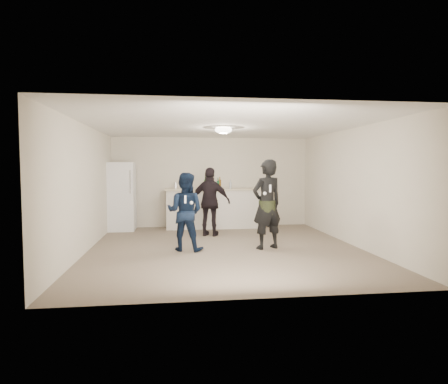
{
  "coord_description": "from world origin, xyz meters",
  "views": [
    {
      "loc": [
        -0.98,
        -7.53,
        1.64
      ],
      "look_at": [
        0.0,
        0.2,
        1.15
      ],
      "focal_mm": 30.0,
      "sensor_mm": 36.0,
      "label": 1
    }
  ],
  "objects": [
    {
      "name": "floor",
      "position": [
        0.0,
        0.0,
        0.0
      ],
      "size": [
        6.0,
        6.0,
        0.0
      ],
      "primitive_type": "plane",
      "color": "#6B5B4C",
      "rests_on": "ground"
    },
    {
      "name": "wall_left",
      "position": [
        -2.75,
        0.0,
        1.25
      ],
      "size": [
        0.0,
        6.0,
        6.0
      ],
      "primitive_type": "plane",
      "rotation": [
        1.57,
        0.0,
        1.57
      ],
      "color": "beige",
      "rests_on": "floor"
    },
    {
      "name": "shaker",
      "position": [
        -1.01,
        2.65,
        1.18
      ],
      "size": [
        0.08,
        0.08,
        0.17
      ],
      "primitive_type": "cylinder",
      "color": "silver",
      "rests_on": "counter_top"
    },
    {
      "name": "ceiling_dome",
      "position": [
        0.0,
        0.3,
        2.45
      ],
      "size": [
        0.36,
        0.36,
        0.16
      ],
      "primitive_type": "ellipsoid",
      "color": "white",
      "rests_on": "ceiling"
    },
    {
      "name": "counter_top",
      "position": [
        0.04,
        2.67,
        1.07
      ],
      "size": [
        2.68,
        0.64,
        0.04
      ],
      "primitive_type": "cube",
      "color": "beige",
      "rests_on": "counter"
    },
    {
      "name": "bottle_cluster",
      "position": [
        0.08,
        2.66,
        1.2
      ],
      "size": [
        0.74,
        0.28,
        0.24
      ],
      "color": "brown",
      "rests_on": "counter_top"
    },
    {
      "name": "ceiling",
      "position": [
        0.0,
        0.0,
        2.5
      ],
      "size": [
        6.0,
        6.0,
        0.0
      ],
      "primitive_type": "plane",
      "rotation": [
        3.14,
        0.0,
        0.0
      ],
      "color": "silver",
      "rests_on": "wall_back"
    },
    {
      "name": "wall_back",
      "position": [
        0.0,
        3.0,
        1.25
      ],
      "size": [
        6.0,
        0.0,
        6.0
      ],
      "primitive_type": "plane",
      "rotation": [
        1.57,
        0.0,
        0.0
      ],
      "color": "beige",
      "rests_on": "floor"
    },
    {
      "name": "nunchuk_man",
      "position": [
        -0.7,
        -0.32,
        0.98
      ],
      "size": [
        0.07,
        0.07,
        0.07
      ],
      "primitive_type": "sphere",
      "color": "white",
      "rests_on": "man"
    },
    {
      "name": "wall_front",
      "position": [
        0.0,
        -3.0,
        1.25
      ],
      "size": [
        6.0,
        0.0,
        6.0
      ],
      "primitive_type": "plane",
      "rotation": [
        -1.57,
        0.0,
        0.0
      ],
      "color": "beige",
      "rests_on": "floor"
    },
    {
      "name": "nunchuk_woman",
      "position": [
        0.74,
        -0.34,
        1.15
      ],
      "size": [
        0.07,
        0.07,
        0.07
      ],
      "primitive_type": "sphere",
      "color": "silver",
      "rests_on": "woman"
    },
    {
      "name": "wall_right",
      "position": [
        2.75,
        0.0,
        1.25
      ],
      "size": [
        0.0,
        6.0,
        6.0
      ],
      "primitive_type": "plane",
      "rotation": [
        1.57,
        0.0,
        -1.57
      ],
      "color": "beige",
      "rests_on": "floor"
    },
    {
      "name": "camo_shorts",
      "position": [
        0.84,
        -0.12,
        0.85
      ],
      "size": [
        0.34,
        0.34,
        0.28
      ],
      "primitive_type": "cylinder",
      "color": "#2A3518",
      "rests_on": "woman"
    },
    {
      "name": "counter",
      "position": [
        0.04,
        2.67,
        0.53
      ],
      "size": [
        2.6,
        0.56,
        1.05
      ],
      "primitive_type": "cube",
      "color": "silver",
      "rests_on": "floor"
    },
    {
      "name": "fridge_handle",
      "position": [
        -2.16,
        2.23,
        1.3
      ],
      "size": [
        0.02,
        0.02,
        0.6
      ],
      "primitive_type": "cylinder",
      "color": "#BABABE",
      "rests_on": "fridge"
    },
    {
      "name": "man",
      "position": [
        -0.82,
        -0.07,
        0.78
      ],
      "size": [
        0.91,
        0.8,
        1.56
      ],
      "primitive_type": "imported",
      "rotation": [
        0.0,
        0.0,
        2.82
      ],
      "color": "#102444",
      "rests_on": "floor"
    },
    {
      "name": "remote_woman",
      "position": [
        0.84,
        -0.37,
        1.25
      ],
      "size": [
        0.04,
        0.04,
        0.15
      ],
      "primitive_type": "cube",
      "color": "white",
      "rests_on": "woman"
    },
    {
      "name": "spectator",
      "position": [
        -0.17,
        1.46,
        0.83
      ],
      "size": [
        1.06,
        0.73,
        1.67
      ],
      "primitive_type": "imported",
      "rotation": [
        0.0,
        0.0,
        2.77
      ],
      "color": "black",
      "rests_on": "floor"
    },
    {
      "name": "woman",
      "position": [
        0.84,
        -0.12,
        0.91
      ],
      "size": [
        0.78,
        0.64,
        1.82
      ],
      "primitive_type": "imported",
      "rotation": [
        0.0,
        0.0,
        3.5
      ],
      "color": "black",
      "rests_on": "floor"
    },
    {
      "name": "remote_man",
      "position": [
        -0.82,
        -0.35,
        1.05
      ],
      "size": [
        0.04,
        0.04,
        0.15
      ],
      "primitive_type": "cube",
      "color": "white",
      "rests_on": "man"
    },
    {
      "name": "fridge",
      "position": [
        -2.44,
        2.6,
        0.9
      ],
      "size": [
        0.7,
        0.7,
        1.8
      ],
      "primitive_type": "cube",
      "color": "white",
      "rests_on": "floor"
    }
  ]
}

